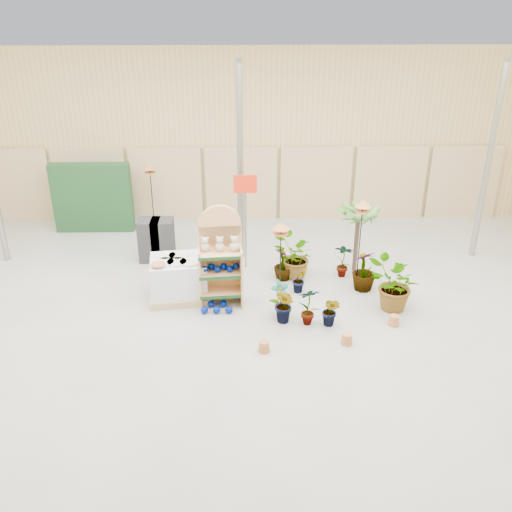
% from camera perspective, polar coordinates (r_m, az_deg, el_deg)
% --- Properties ---
extents(room, '(15.20, 12.10, 4.70)m').
position_cam_1_polar(room, '(10.24, -1.61, 4.65)').
color(room, gray).
rests_on(room, ground).
extents(display_shelf, '(0.89, 0.60, 2.04)m').
position_cam_1_polar(display_shelf, '(11.31, -3.57, -0.33)').
color(display_shelf, tan).
rests_on(display_shelf, ground).
extents(teddy_bears, '(0.75, 0.19, 0.31)m').
position_cam_1_polar(teddy_bears, '(11.07, -3.53, 1.12)').
color(teddy_bears, '#BEB1A0').
rests_on(teddy_bears, display_shelf).
extents(gazing_balls_shelf, '(0.75, 0.26, 0.14)m').
position_cam_1_polar(gazing_balls_shelf, '(11.27, -3.57, -1.17)').
color(gazing_balls_shelf, '#001377').
rests_on(gazing_balls_shelf, display_shelf).
extents(gazing_balls_floor, '(0.63, 0.39, 0.15)m').
position_cam_1_polar(gazing_balls_floor, '(11.36, -3.94, -5.16)').
color(gazing_balls_floor, '#001377').
rests_on(gazing_balls_floor, ground).
extents(pallet_stack, '(1.32, 1.15, 0.90)m').
position_cam_1_polar(pallet_stack, '(11.75, -7.73, -2.23)').
color(pallet_stack, tan).
rests_on(pallet_stack, ground).
extents(charcoal_planters, '(0.80, 0.50, 1.00)m').
position_cam_1_polar(charcoal_planters, '(13.38, -9.91, 1.58)').
color(charcoal_planters, black).
rests_on(charcoal_planters, ground).
extents(trellis_stock, '(2.00, 0.30, 1.80)m').
position_cam_1_polar(trellis_stock, '(15.22, -16.03, 5.61)').
color(trellis_stock, '#173C1C').
rests_on(trellis_stock, ground).
extents(offer_sign, '(0.50, 0.08, 2.20)m').
position_cam_1_polar(offer_sign, '(12.40, -1.08, 5.35)').
color(offer_sign, gray).
rests_on(offer_sign, ground).
extents(bird_table_front, '(0.34, 0.34, 1.71)m').
position_cam_1_polar(bird_table_front, '(11.08, 2.51, 2.80)').
color(bird_table_front, black).
rests_on(bird_table_front, ground).
extents(bird_table_right, '(0.34, 0.34, 1.99)m').
position_cam_1_polar(bird_table_right, '(11.60, 10.63, 4.88)').
color(bird_table_right, black).
rests_on(bird_table_right, ground).
extents(bird_table_back, '(0.34, 0.34, 1.88)m').
position_cam_1_polar(bird_table_back, '(14.39, -10.59, 8.59)').
color(bird_table_back, black).
rests_on(bird_table_back, ground).
extents(palm, '(0.70, 0.70, 1.63)m').
position_cam_1_polar(palm, '(12.53, 10.23, 4.25)').
color(palm, '#443126').
rests_on(palm, ground).
extents(potted_plant_0, '(0.47, 0.43, 0.75)m').
position_cam_1_polar(potted_plant_0, '(11.05, 2.43, -4.28)').
color(potted_plant_0, '#447C2F').
rests_on(potted_plant_0, ground).
extents(potted_plant_1, '(0.50, 0.52, 0.74)m').
position_cam_1_polar(potted_plant_1, '(10.83, 2.88, -4.99)').
color(potted_plant_1, '#447C2F').
rests_on(potted_plant_1, ground).
extents(potted_plant_3, '(0.67, 0.67, 0.90)m').
position_cam_1_polar(potted_plant_3, '(12.13, 10.75, -1.41)').
color(potted_plant_3, '#447C2F').
rests_on(potted_plant_3, ground).
extents(potted_plant_4, '(0.50, 0.42, 0.80)m').
position_cam_1_polar(potted_plant_4, '(12.61, 8.73, -0.39)').
color(potted_plant_4, '#447C2F').
rests_on(potted_plant_4, ground).
extents(potted_plant_5, '(0.37, 0.32, 0.58)m').
position_cam_1_polar(potted_plant_5, '(11.93, 4.40, -2.37)').
color(potted_plant_5, '#447C2F').
rests_on(potted_plant_5, ground).
extents(potted_plant_6, '(1.10, 1.03, 0.98)m').
position_cam_1_polar(potted_plant_6, '(12.39, 3.86, -0.17)').
color(potted_plant_6, '#447C2F').
rests_on(potted_plant_6, ground).
extents(potted_plant_8, '(0.47, 0.35, 0.80)m').
position_cam_1_polar(potted_plant_8, '(10.81, 5.29, -4.92)').
color(potted_plant_8, '#447C2F').
rests_on(potted_plant_8, ground).
extents(potted_plant_9, '(0.44, 0.44, 0.63)m').
position_cam_1_polar(potted_plant_9, '(10.84, 7.50, -5.50)').
color(potted_plant_9, '#447C2F').
rests_on(potted_plant_9, ground).
extents(potted_plant_10, '(1.26, 1.20, 1.08)m').
position_cam_1_polar(potted_plant_10, '(11.46, 13.63, -2.92)').
color(potted_plant_10, '#447C2F').
rests_on(potted_plant_10, ground).
extents(potted_plant_11, '(0.57, 0.57, 0.72)m').
position_cam_1_polar(potted_plant_11, '(12.38, 2.72, -0.84)').
color(potted_plant_11, '#447C2F').
rests_on(potted_plant_11, ground).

